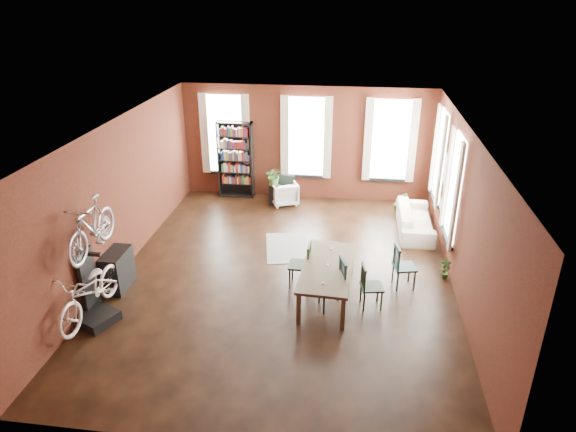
% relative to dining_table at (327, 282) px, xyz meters
% --- Properties ---
extents(room, '(9.00, 9.04, 3.22)m').
position_rel_dining_table_xyz_m(room, '(-0.71, 1.34, 1.78)').
color(room, black).
rests_on(room, ground).
extents(dining_table, '(1.06, 2.15, 0.72)m').
position_rel_dining_table_xyz_m(dining_table, '(0.00, 0.00, 0.00)').
color(dining_table, '#463B2A').
rests_on(dining_table, ground).
extents(dining_chair_a, '(0.59, 0.59, 1.01)m').
position_rel_dining_table_xyz_m(dining_chair_a, '(0.11, -0.33, 0.15)').
color(dining_chair_a, '#1B393C').
rests_on(dining_chair_a, ground).
extents(dining_chair_b, '(0.45, 0.45, 0.95)m').
position_rel_dining_table_xyz_m(dining_chair_b, '(-0.58, 0.39, 0.12)').
color(dining_chair_b, black).
rests_on(dining_chair_b, ground).
extents(dining_chair_c, '(0.48, 0.48, 0.89)m').
position_rel_dining_table_xyz_m(dining_chair_c, '(0.86, -0.19, 0.09)').
color(dining_chair_c, black).
rests_on(dining_chair_c, ground).
extents(dining_chair_d, '(0.51, 0.51, 0.93)m').
position_rel_dining_table_xyz_m(dining_chair_d, '(1.52, 0.61, 0.11)').
color(dining_chair_d, '#183635').
rests_on(dining_chair_d, ground).
extents(bookshelf, '(1.00, 0.32, 2.20)m').
position_rel_dining_table_xyz_m(bookshelf, '(-2.96, 5.02, 0.74)').
color(bookshelf, black).
rests_on(bookshelf, ground).
extents(white_armchair, '(0.89, 0.87, 0.71)m').
position_rel_dining_table_xyz_m(white_armchair, '(-1.51, 4.61, -0.00)').
color(white_armchair, silver).
rests_on(white_armchair, ground).
extents(cream_sofa, '(0.61, 2.08, 0.81)m').
position_rel_dining_table_xyz_m(cream_sofa, '(1.99, 3.32, 0.05)').
color(cream_sofa, beige).
rests_on(cream_sofa, ground).
extents(striped_rug, '(1.24, 1.70, 0.01)m').
position_rel_dining_table_xyz_m(striped_rug, '(-1.06, 1.97, -0.35)').
color(striped_rug, black).
rests_on(striped_rug, ground).
extents(bike_trainer, '(0.83, 0.83, 0.18)m').
position_rel_dining_table_xyz_m(bike_trainer, '(-4.13, -1.39, -0.27)').
color(bike_trainer, black).
rests_on(bike_trainer, ground).
extents(bike_wall_rack, '(0.16, 0.60, 1.30)m').
position_rel_dining_table_xyz_m(bike_wall_rack, '(-4.36, -1.08, 0.29)').
color(bike_wall_rack, black).
rests_on(bike_wall_rack, ground).
extents(console_table, '(0.40, 0.80, 0.80)m').
position_rel_dining_table_xyz_m(console_table, '(-4.24, -0.18, 0.04)').
color(console_table, black).
rests_on(console_table, ground).
extents(plant_stand, '(0.33, 0.33, 0.57)m').
position_rel_dining_table_xyz_m(plant_stand, '(-1.75, 4.55, -0.07)').
color(plant_stand, black).
rests_on(plant_stand, ground).
extents(plant_by_sofa, '(0.39, 0.65, 0.28)m').
position_rel_dining_table_xyz_m(plant_by_sofa, '(1.69, 4.34, -0.22)').
color(plant_by_sofa, '#285321').
rests_on(plant_by_sofa, ground).
extents(plant_small, '(0.32, 0.49, 0.16)m').
position_rel_dining_table_xyz_m(plant_small, '(2.41, 1.04, -0.28)').
color(plant_small, '#325C24').
rests_on(plant_small, ground).
extents(bicycle_floor, '(0.74, 1.05, 1.92)m').
position_rel_dining_table_xyz_m(bicycle_floor, '(-4.15, -1.41, 0.79)').
color(bicycle_floor, silver).
rests_on(bicycle_floor, bike_trainer).
extents(bicycle_hung, '(0.47, 1.00, 1.66)m').
position_rel_dining_table_xyz_m(bicycle_hung, '(-4.11, -1.08, 1.77)').
color(bicycle_hung, '#A5A8AD').
rests_on(bicycle_hung, bike_wall_rack).
extents(plant_on_stand, '(0.64, 0.67, 0.42)m').
position_rel_dining_table_xyz_m(plant_on_stand, '(-1.78, 4.56, 0.42)').
color(plant_on_stand, '#3A6127').
rests_on(plant_on_stand, plant_stand).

